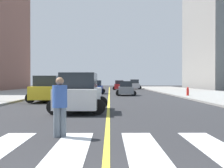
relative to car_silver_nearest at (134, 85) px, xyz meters
name	(u,v)px	position (x,y,z in m)	size (l,w,h in m)	color
crosswalk_paint	(107,147)	(-5.27, -54.22, -0.93)	(13.50, 4.00, 0.01)	silver
lane_divider_paint	(109,92)	(-5.27, -18.22, -0.93)	(0.16, 80.00, 0.01)	yellow
car_silver_nearest	(134,85)	(0.00, 0.00, 0.00)	(2.94, 4.58, 2.01)	#B7B7BC
car_yellow_second	(48,90)	(-10.18, -37.81, 0.04)	(2.92, 4.67, 2.09)	gold
car_black_third	(82,85)	(-10.44, -6.50, -0.03)	(2.82, 4.43, 1.95)	black
car_white_fourth	(80,94)	(-6.84, -45.58, 0.04)	(3.01, 4.76, 2.10)	silver
car_blue_fifth	(96,87)	(-7.06, -22.73, -0.11)	(2.52, 3.99, 1.77)	#2D479E
car_gray_sixth	(126,89)	(-3.33, -27.47, -0.16)	(2.40, 3.77, 1.66)	slate
car_red_seventh	(119,85)	(-3.38, -5.72, -0.09)	(2.60, 4.09, 1.81)	red
pedestrian_crossing	(60,104)	(-6.68, -52.84, 0.04)	(0.44, 0.44, 1.78)	slate
fire_hydrant	(188,91)	(3.02, -30.73, -0.36)	(0.26, 0.26, 0.89)	red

